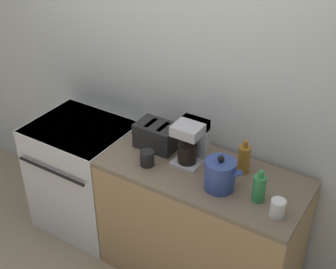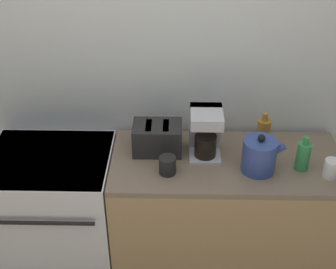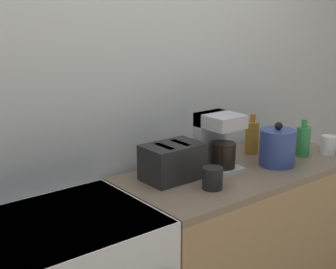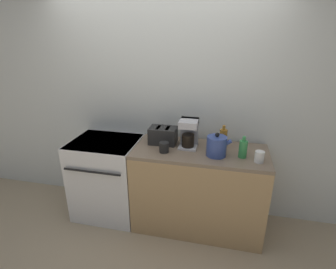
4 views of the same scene
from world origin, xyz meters
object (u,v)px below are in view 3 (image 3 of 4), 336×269
object	(u,v)px
bottle_green	(303,141)
coffee_maker	(217,140)
bottle_amber	(252,137)
toaster	(172,162)
cup_black	(212,178)
cup_white	(328,145)
kettle	(278,147)

from	to	relation	value
bottle_green	coffee_maker	bearing A→B (deg)	165.22
coffee_maker	bottle_amber	bearing A→B (deg)	11.25
toaster	bottle_amber	world-z (taller)	bottle_amber
toaster	cup_black	distance (m)	0.23
toaster	bottle_green	distance (m)	0.85
toaster	cup_white	xyz separation A→B (m)	(0.98, -0.23, -0.04)
toaster	bottle_amber	size ratio (longest dim) A/B	1.23
kettle	bottle_green	world-z (taller)	kettle
coffee_maker	cup_white	size ratio (longest dim) A/B	2.76
cup_black	kettle	bearing A→B (deg)	4.29
cup_black	cup_white	distance (m)	0.91
kettle	toaster	bearing A→B (deg)	162.68
cup_black	cup_white	bearing A→B (deg)	-0.90
cup_white	cup_black	bearing A→B (deg)	179.10
kettle	bottle_green	distance (m)	0.25
coffee_maker	cup_black	bearing A→B (deg)	-137.48
bottle_green	cup_white	world-z (taller)	bottle_green
toaster	cup_white	size ratio (longest dim) A/B	2.68
bottle_green	cup_black	world-z (taller)	bottle_green
bottle_amber	cup_white	size ratio (longest dim) A/B	2.17
cup_black	cup_white	xyz separation A→B (m)	(0.91, -0.01, 0.00)
cup_white	kettle	bearing A→B (deg)	172.36
bottle_green	cup_white	bearing A→B (deg)	-25.60
kettle	toaster	size ratio (longest dim) A/B	0.84
cup_black	cup_white	world-z (taller)	cup_white
bottle_amber	cup_white	bearing A→B (deg)	-39.80
cup_black	toaster	bearing A→B (deg)	106.41
kettle	cup_white	world-z (taller)	kettle
bottle_green	cup_black	bearing A→B (deg)	-175.80
kettle	bottle_green	xyz separation A→B (m)	(0.25, 0.02, -0.01)
toaster	coffee_maker	size ratio (longest dim) A/B	0.97
bottle_amber	cup_black	world-z (taller)	bottle_amber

